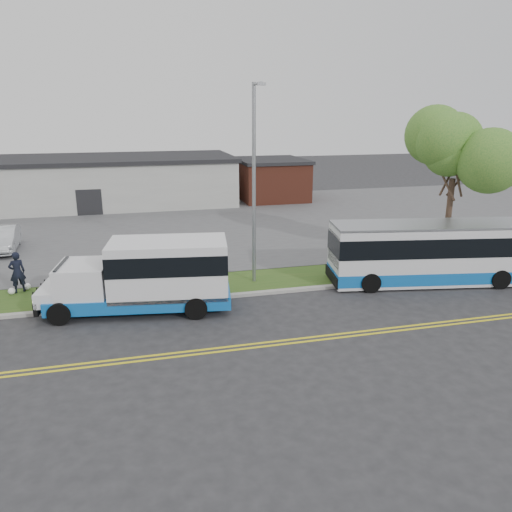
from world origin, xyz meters
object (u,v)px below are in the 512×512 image
object	(u,v)px
transit_bus	(441,253)
streetlight_near	(254,179)
shuttle_bus	(150,274)
pedestrian	(17,272)
parked_car_a	(3,239)
tree_east	(455,153)

from	to	relation	value
transit_bus	streetlight_near	bearing A→B (deg)	176.54
shuttle_bus	pedestrian	distance (m)	6.96
transit_bus	parked_car_a	xyz separation A→B (m)	(-22.50, 11.42, -0.70)
pedestrian	parked_car_a	distance (m)	8.35
streetlight_near	parked_car_a	bearing A→B (deg)	145.34
streetlight_near	parked_car_a	distance (m)	16.93
tree_east	parked_car_a	bearing A→B (deg)	159.74
streetlight_near	shuttle_bus	size ratio (longest dim) A/B	1.14
tree_east	streetlight_near	distance (m)	11.05
streetlight_near	pedestrian	bearing A→B (deg)	173.49
streetlight_near	shuttle_bus	world-z (taller)	streetlight_near
transit_bus	parked_car_a	distance (m)	25.25
streetlight_near	transit_bus	distance (m)	10.01
transit_bus	tree_east	bearing A→B (deg)	60.73
shuttle_bus	pedestrian	xyz separation A→B (m)	(-5.98, 3.51, -0.56)
streetlight_near	transit_bus	bearing A→B (deg)	-13.21
tree_east	shuttle_bus	bearing A→B (deg)	-171.17
transit_bus	pedestrian	bearing A→B (deg)	-179.79
tree_east	pedestrian	distance (m)	22.75
parked_car_a	transit_bus	bearing A→B (deg)	-30.67
transit_bus	parked_car_a	world-z (taller)	transit_bus
shuttle_bus	parked_car_a	world-z (taller)	shuttle_bus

